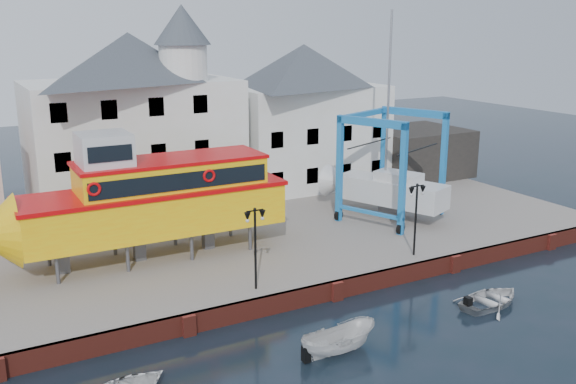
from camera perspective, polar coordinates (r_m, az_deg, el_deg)
ground at (r=33.53m, az=4.31°, el=-9.54°), size 140.00×140.00×0.00m
hardstanding at (r=42.35m, az=-3.80°, el=-3.54°), size 44.00×22.00×1.00m
quay_wall at (r=33.41m, az=4.23°, el=-8.69°), size 44.00×0.47×1.00m
building_white_main at (r=45.97m, az=-13.44°, el=6.32°), size 14.00×8.30×14.00m
building_white_right at (r=51.96m, az=1.39°, el=6.82°), size 12.00×8.00×11.20m
shed_dark at (r=56.63m, az=11.20°, el=3.52°), size 8.00×7.00×4.00m
lamp_post_left at (r=31.16m, az=-2.95°, el=-3.20°), size 1.12×0.32×4.20m
lamp_post_right at (r=36.43m, az=11.36°, el=-0.81°), size 1.12×0.32×4.20m
tour_boat at (r=35.90m, az=-13.26°, el=-0.74°), size 16.70×4.16×7.26m
travel_lift at (r=44.01m, az=8.26°, el=0.81°), size 7.77×9.21×13.63m
motorboat_a at (r=28.58m, az=4.47°, el=-14.10°), size 3.68×1.41×1.42m
motorboat_b at (r=34.49m, az=17.59°, el=-9.51°), size 4.28×3.35×0.81m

